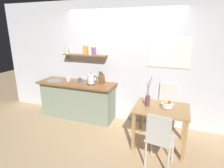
# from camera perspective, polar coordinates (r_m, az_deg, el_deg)

# --- Properties ---
(ground_plane) EXTENTS (14.00, 14.00, 0.00)m
(ground_plane) POSITION_cam_1_polar(r_m,az_deg,el_deg) (4.11, 0.11, -13.90)
(ground_plane) COLOR tan
(back_wall) EXTENTS (6.80, 0.11, 2.70)m
(back_wall) POSITION_cam_1_polar(r_m,az_deg,el_deg) (4.17, 5.86, 6.36)
(back_wall) COLOR silver
(back_wall) RESTS_ON ground_plane
(kitchen_counter) EXTENTS (1.83, 0.63, 0.89)m
(kitchen_counter) POSITION_cam_1_polar(r_m,az_deg,el_deg) (4.57, -10.40, -4.69)
(kitchen_counter) COLOR gray
(kitchen_counter) RESTS_ON ground_plane
(wall_shelf) EXTENTS (1.09, 0.20, 0.34)m
(wall_shelf) POSITION_cam_1_polar(r_m,az_deg,el_deg) (4.37, -8.28, 9.57)
(wall_shelf) COLOR brown
(dining_table) EXTENTS (0.93, 0.73, 0.76)m
(dining_table) POSITION_cam_1_polar(r_m,az_deg,el_deg) (3.47, 14.76, -8.82)
(dining_table) COLOR tan
(dining_table) RESTS_ON ground_plane
(dining_chair_near) EXTENTS (0.46, 0.44, 0.91)m
(dining_chair_near) POSITION_cam_1_polar(r_m,az_deg,el_deg) (2.99, 14.31, -15.57)
(dining_chair_near) COLOR silver
(dining_chair_near) RESTS_ON ground_plane
(dining_chair_far) EXTENTS (0.47, 0.49, 1.01)m
(dining_chair_far) POSITION_cam_1_polar(r_m,az_deg,el_deg) (4.06, 16.16, -6.31)
(dining_chair_far) COLOR white
(dining_chair_far) RESTS_ON ground_plane
(fruit_bowl) EXTENTS (0.22, 0.22, 0.13)m
(fruit_bowl) POSITION_cam_1_polar(r_m,az_deg,el_deg) (3.40, 16.49, -6.12)
(fruit_bowl) COLOR silver
(fruit_bowl) RESTS_ON dining_table
(twig_vase) EXTENTS (0.09, 0.08, 0.55)m
(twig_vase) POSITION_cam_1_polar(r_m,az_deg,el_deg) (3.37, 10.83, -4.95)
(twig_vase) COLOR brown
(twig_vase) RESTS_ON dining_table
(electric_kettle) EXTENTS (0.27, 0.18, 0.26)m
(electric_kettle) POSITION_cam_1_polar(r_m,az_deg,el_deg) (4.18, -6.42, 1.46)
(electric_kettle) COLOR black
(electric_kettle) RESTS_ON kitchen_counter
(knife_block) EXTENTS (0.12, 0.17, 0.29)m
(knife_block) POSITION_cam_1_polar(r_m,az_deg,el_deg) (4.22, -3.25, 1.60)
(knife_block) COLOR brown
(knife_block) RESTS_ON kitchen_counter
(coffee_mug_by_sink) EXTENTS (0.12, 0.08, 0.10)m
(coffee_mug_by_sink) POSITION_cam_1_polar(r_m,az_deg,el_deg) (4.53, -13.24, 1.42)
(coffee_mug_by_sink) COLOR white
(coffee_mug_by_sink) RESTS_ON kitchen_counter
(coffee_mug_spare) EXTENTS (0.12, 0.08, 0.10)m
(coffee_mug_spare) POSITION_cam_1_polar(r_m,az_deg,el_deg) (4.43, -9.78, 1.27)
(coffee_mug_spare) COLOR #3D5B89
(coffee_mug_spare) RESTS_ON kitchen_counter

